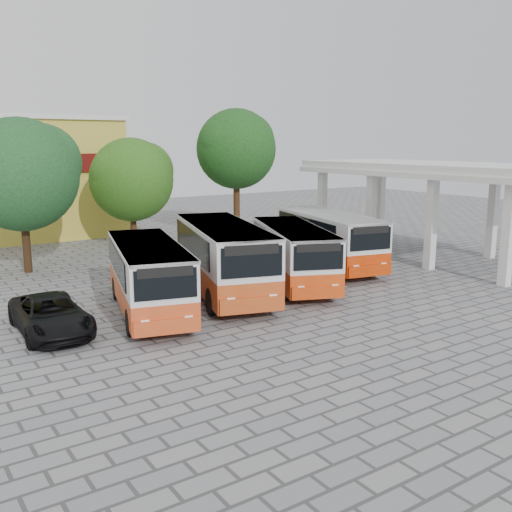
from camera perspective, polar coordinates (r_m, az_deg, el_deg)
ground at (r=24.52m, az=8.48°, el=-4.30°), size 90.00×90.00×0.00m
terminal_shelter at (r=34.10m, az=17.35°, el=8.07°), size 6.80×15.80×5.40m
bus_far_left at (r=22.31m, az=-10.69°, el=-1.71°), size 4.21×8.07×2.75m
bus_centre_left at (r=24.59m, az=-3.28°, el=0.14°), size 4.97×9.10×3.09m
bus_centre_right at (r=26.32m, az=3.78°, el=0.44°), size 5.07×8.18×2.75m
bus_far_right at (r=30.24m, az=7.29°, el=1.95°), size 4.11×8.40×2.88m
tree_left at (r=30.87m, az=-22.36°, el=7.89°), size 5.92×5.64×7.79m
tree_middle at (r=36.43m, az=-12.27°, el=7.74°), size 5.41×5.15×6.84m
tree_right at (r=39.36m, az=-1.92°, el=10.90°), size 5.68×5.41×8.79m
parked_car at (r=21.13m, az=-19.83°, el=-5.58°), size 2.28×4.75×1.31m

